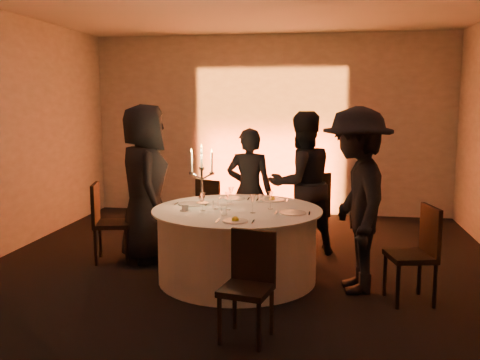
# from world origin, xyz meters

# --- Properties ---
(floor) EXTENTS (7.00, 7.00, 0.00)m
(floor) POSITION_xyz_m (0.00, 0.00, 0.00)
(floor) COLOR black
(floor) RESTS_ON ground
(wall_back) EXTENTS (7.00, 0.00, 7.00)m
(wall_back) POSITION_xyz_m (0.00, 3.50, 1.50)
(wall_back) COLOR #A8A49C
(wall_back) RESTS_ON floor
(wall_front) EXTENTS (7.00, 0.00, 7.00)m
(wall_front) POSITION_xyz_m (0.00, -3.50, 1.50)
(wall_front) COLOR #A8A49C
(wall_front) RESTS_ON floor
(uplighter_fixture) EXTENTS (0.25, 0.12, 0.10)m
(uplighter_fixture) POSITION_xyz_m (0.00, 3.20, 0.05)
(uplighter_fixture) COLOR black
(uplighter_fixture) RESTS_ON floor
(banquet_table) EXTENTS (1.80, 1.80, 0.77)m
(banquet_table) POSITION_xyz_m (0.00, 0.00, 0.38)
(banquet_table) COLOR black
(banquet_table) RESTS_ON floor
(chair_left) EXTENTS (0.51, 0.51, 0.94)m
(chair_left) POSITION_xyz_m (-1.65, 0.40, 0.53)
(chair_left) COLOR black
(chair_left) RESTS_ON floor
(chair_back_left) EXTENTS (0.48, 0.48, 0.85)m
(chair_back_left) POSITION_xyz_m (-0.61, 1.57, 0.47)
(chair_back_left) COLOR black
(chair_back_left) RESTS_ON floor
(chair_back_right) EXTENTS (0.61, 0.61, 1.02)m
(chair_back_right) POSITION_xyz_m (0.73, 1.15, 0.58)
(chair_back_right) COLOR black
(chair_back_right) RESTS_ON floor
(chair_right) EXTENTS (0.49, 0.49, 0.93)m
(chair_right) POSITION_xyz_m (1.80, -0.38, 0.52)
(chair_right) COLOR black
(chair_right) RESTS_ON floor
(chair_front) EXTENTS (0.45, 0.45, 0.87)m
(chair_front) POSITION_xyz_m (0.32, -1.38, 0.48)
(chair_front) COLOR black
(chair_front) RESTS_ON floor
(guest_left) EXTENTS (0.91, 1.08, 1.87)m
(guest_left) POSITION_xyz_m (-1.20, 0.54, 0.93)
(guest_left) COLOR black
(guest_left) RESTS_ON floor
(guest_back_left) EXTENTS (0.58, 0.39, 1.58)m
(guest_back_left) POSITION_xyz_m (-0.02, 1.05, 0.79)
(guest_back_left) COLOR black
(guest_back_left) RESTS_ON floor
(guest_back_right) EXTENTS (1.09, 1.02, 1.78)m
(guest_back_right) POSITION_xyz_m (0.63, 1.06, 0.89)
(guest_back_right) COLOR black
(guest_back_right) RESTS_ON floor
(guest_right) EXTENTS (0.83, 1.27, 1.85)m
(guest_right) POSITION_xyz_m (1.22, -0.15, 0.93)
(guest_right) COLOR black
(guest_right) RESTS_ON floor
(plate_left) EXTENTS (0.36, 0.29, 0.01)m
(plate_left) POSITION_xyz_m (-0.54, 0.16, 0.78)
(plate_left) COLOR white
(plate_left) RESTS_ON banquet_table
(plate_back_left) EXTENTS (0.36, 0.25, 0.01)m
(plate_back_left) POSITION_xyz_m (-0.13, 0.57, 0.78)
(plate_back_left) COLOR white
(plate_back_left) RESTS_ON banquet_table
(plate_back_right) EXTENTS (0.36, 0.29, 0.08)m
(plate_back_right) POSITION_xyz_m (0.32, 0.54, 0.79)
(plate_back_right) COLOR white
(plate_back_right) RESTS_ON banquet_table
(plate_right) EXTENTS (0.36, 0.28, 0.01)m
(plate_right) POSITION_xyz_m (0.60, -0.15, 0.78)
(plate_right) COLOR white
(plate_right) RESTS_ON banquet_table
(plate_front) EXTENTS (0.36, 0.24, 0.08)m
(plate_front) POSITION_xyz_m (0.08, -0.61, 0.79)
(plate_front) COLOR white
(plate_front) RESTS_ON banquet_table
(coffee_cup) EXTENTS (0.11, 0.11, 0.07)m
(coffee_cup) POSITION_xyz_m (-0.52, -0.18, 0.80)
(coffee_cup) COLOR white
(coffee_cup) RESTS_ON banquet_table
(candelabra) EXTENTS (0.28, 0.14, 0.67)m
(candelabra) POSITION_xyz_m (-0.42, 0.19, 1.00)
(candelabra) COLOR silver
(candelabra) RESTS_ON banquet_table
(wine_glass_a) EXTENTS (0.07, 0.07, 0.19)m
(wine_glass_a) POSITION_xyz_m (0.19, -0.19, 0.91)
(wine_glass_a) COLOR white
(wine_glass_a) RESTS_ON banquet_table
(wine_glass_b) EXTENTS (0.07, 0.07, 0.19)m
(wine_glass_b) POSITION_xyz_m (-0.09, -0.07, 0.91)
(wine_glass_b) COLOR white
(wine_glass_b) RESTS_ON banquet_table
(wine_glass_c) EXTENTS (0.07, 0.07, 0.19)m
(wine_glass_c) POSITION_xyz_m (-0.11, 0.25, 0.91)
(wine_glass_c) COLOR white
(wine_glass_c) RESTS_ON banquet_table
(wine_glass_d) EXTENTS (0.07, 0.07, 0.19)m
(wine_glass_d) POSITION_xyz_m (-0.34, -0.16, 0.91)
(wine_glass_d) COLOR white
(wine_glass_d) RESTS_ON banquet_table
(wine_glass_e) EXTENTS (0.07, 0.07, 0.19)m
(wine_glass_e) POSITION_xyz_m (0.35, 0.04, 0.91)
(wine_glass_e) COLOR white
(wine_glass_e) RESTS_ON banquet_table
(tumbler_a) EXTENTS (0.07, 0.07, 0.09)m
(tumbler_a) POSITION_xyz_m (-0.22, -0.04, 0.82)
(tumbler_a) COLOR white
(tumbler_a) RESTS_ON banquet_table
(tumbler_b) EXTENTS (0.07, 0.07, 0.09)m
(tumbler_b) POSITION_xyz_m (0.20, 0.40, 0.82)
(tumbler_b) COLOR white
(tumbler_b) RESTS_ON banquet_table
(tumbler_c) EXTENTS (0.07, 0.07, 0.09)m
(tumbler_c) POSITION_xyz_m (-0.08, -0.35, 0.82)
(tumbler_c) COLOR white
(tumbler_c) RESTS_ON banquet_table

